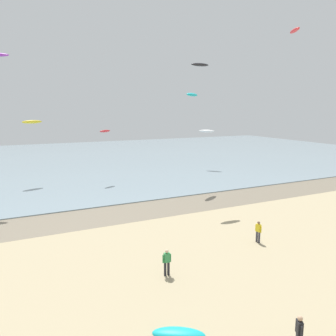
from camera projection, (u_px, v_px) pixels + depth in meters
name	position (u px, v px, depth m)	size (l,w,h in m)	color
wet_sand_strip	(76.00, 220.00, 30.28)	(120.00, 5.87, 0.01)	#7A6D59
sea	(43.00, 161.00, 64.00)	(160.00, 70.00, 0.10)	#7F939E
person_by_waterline	(258.00, 231.00, 25.00)	(0.29, 0.56, 1.71)	#383842
person_left_flank	(167.00, 262.00, 20.01)	(0.57, 0.25, 1.71)	#232328
person_trailing_behind	(299.00, 333.00, 13.61)	(0.37, 0.51, 1.71)	#383842
grounded_kite	(179.00, 334.00, 14.49)	(2.42, 0.87, 0.48)	#19B2B7
kite_aloft_0	(295.00, 30.00, 35.04)	(2.35, 0.75, 0.38)	red
kite_aloft_2	(105.00, 131.00, 44.95)	(1.85, 0.59, 0.30)	red
kite_aloft_3	(32.00, 122.00, 44.08)	(2.70, 0.86, 0.43)	yellow
kite_aloft_4	(200.00, 65.00, 34.58)	(2.13, 0.68, 0.34)	black
kite_aloft_5	(192.00, 95.00, 41.51)	(2.63, 0.84, 0.42)	#19B2B7
kite_aloft_8	(207.00, 131.00, 55.62)	(2.81, 0.90, 0.45)	white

